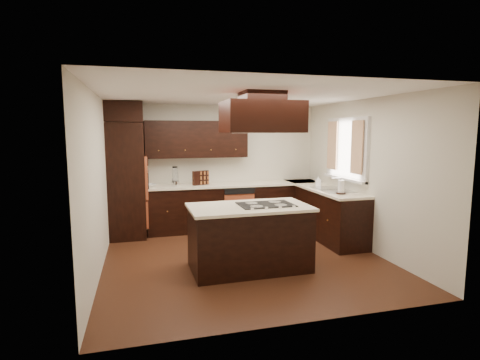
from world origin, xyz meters
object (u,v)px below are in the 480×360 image
Objects in this scene: oven_column at (127,181)px; range_hood at (262,117)px; spice_rack at (201,178)px; island at (249,239)px.

range_hood is at bearing -50.26° from oven_column.
spice_rack is at bearing 101.73° from range_hood.
spice_rack is (-0.49, 2.34, -1.10)m from range_hood.
island is (1.73, -2.16, -0.62)m from oven_column.
range_hood is 2.63m from spice_rack.
range_hood is at bearing -101.56° from spice_rack.
range_hood is (0.14, -0.09, 1.72)m from island.
oven_column is 2.84m from island.
oven_column is 2.02× the size of range_hood.
island is 1.73m from range_hood.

